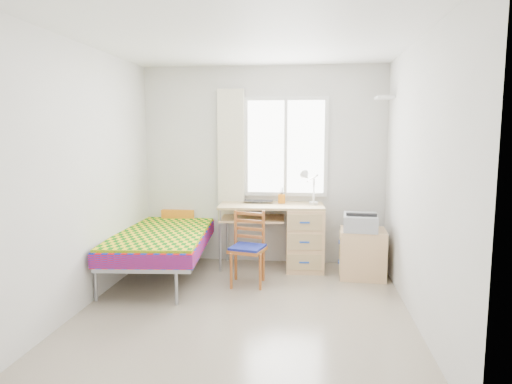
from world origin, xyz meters
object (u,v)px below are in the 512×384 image
at_px(cabinet, 362,253).
at_px(chair, 249,243).
at_px(desk, 299,234).
at_px(bed, 167,235).
at_px(printer, 360,222).

bearing_deg(cabinet, chair, -160.56).
bearing_deg(chair, desk, 63.52).
xyz_separation_m(chair, cabinet, (1.33, 0.40, -0.18)).
xyz_separation_m(bed, cabinet, (2.40, 0.05, -0.18)).
distance_m(bed, cabinet, 2.41).
distance_m(chair, printer, 1.36).
bearing_deg(desk, bed, -172.17).
relative_size(desk, chair, 1.60).
bearing_deg(chair, bed, 176.03).
bearing_deg(printer, chair, -159.33).
bearing_deg(cabinet, desk, 163.59).
relative_size(cabinet, printer, 1.21).
bearing_deg(desk, cabinet, -22.66).
height_order(desk, cabinet, desk).
relative_size(bed, cabinet, 3.99).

